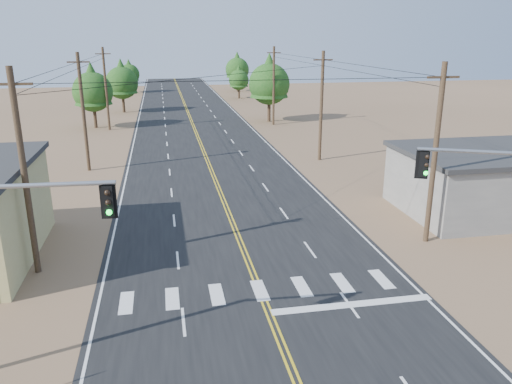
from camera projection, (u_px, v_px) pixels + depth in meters
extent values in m
cube|color=black|center=(211.00, 170.00, 43.65)|extent=(15.00, 200.00, 0.02)
cylinder|color=#4C3826|center=(25.00, 175.00, 23.41)|extent=(0.30, 0.30, 10.00)
cube|color=#4C3826|center=(11.00, 84.00, 22.15)|extent=(1.80, 0.12, 0.12)
cylinder|color=#4C3826|center=(83.00, 113.00, 42.16)|extent=(0.30, 0.30, 10.00)
cube|color=#4C3826|center=(78.00, 62.00, 40.90)|extent=(1.80, 0.12, 0.12)
cylinder|color=#4C3826|center=(106.00, 89.00, 60.91)|extent=(0.30, 0.30, 10.00)
cube|color=#4C3826|center=(103.00, 54.00, 59.65)|extent=(1.80, 0.12, 0.12)
cylinder|color=#4C3826|center=(435.00, 156.00, 27.15)|extent=(0.30, 0.30, 10.00)
cube|color=#4C3826|center=(443.00, 77.00, 25.89)|extent=(1.80, 0.12, 0.12)
cylinder|color=#4C3826|center=(321.00, 107.00, 45.90)|extent=(0.30, 0.30, 10.00)
cube|color=#4C3826|center=(323.00, 60.00, 44.64)|extent=(1.80, 0.12, 0.12)
cylinder|color=#4C3826|center=(274.00, 86.00, 64.64)|extent=(0.30, 0.30, 10.00)
cube|color=#4C3826|center=(274.00, 53.00, 63.39)|extent=(1.80, 0.12, 0.12)
cylinder|color=gray|center=(27.00, 186.00, 15.65)|extent=(5.43, 0.43, 0.15)
cube|color=black|center=(108.00, 201.00, 16.15)|extent=(0.35, 0.30, 1.05)
sphere|color=black|center=(107.00, 193.00, 15.89)|extent=(0.19, 0.19, 0.19)
sphere|color=black|center=(108.00, 203.00, 15.99)|extent=(0.19, 0.19, 0.19)
sphere|color=#0CE533|center=(109.00, 212.00, 16.09)|extent=(0.19, 0.19, 0.19)
cylinder|color=gray|center=(487.00, 152.00, 19.75)|extent=(4.90, 2.26, 0.15)
cube|color=black|center=(423.00, 164.00, 20.44)|extent=(0.43, 0.40, 1.06)
sphere|color=black|center=(427.00, 157.00, 20.20)|extent=(0.19, 0.19, 0.19)
sphere|color=black|center=(427.00, 165.00, 20.30)|extent=(0.19, 0.19, 0.19)
sphere|color=#0CE533|center=(426.00, 173.00, 20.40)|extent=(0.19, 0.19, 0.19)
cylinder|color=#3F2D1E|center=(95.00, 116.00, 63.41)|extent=(0.41, 0.41, 2.97)
cone|color=#1A4F16|center=(92.00, 83.00, 62.17)|extent=(4.62, 4.62, 5.28)
sphere|color=#1A4F16|center=(93.00, 92.00, 62.49)|extent=(4.95, 4.95, 4.95)
cylinder|color=#3F2D1E|center=(123.00, 103.00, 76.32)|extent=(0.41, 0.41, 2.91)
cone|color=#1A4F16|center=(121.00, 76.00, 75.11)|extent=(4.53, 4.53, 5.17)
sphere|color=#1A4F16|center=(122.00, 83.00, 75.43)|extent=(4.85, 4.85, 4.85)
cylinder|color=#3F2D1E|center=(130.00, 87.00, 102.83)|extent=(0.41, 0.41, 2.45)
cone|color=#1A4F16|center=(129.00, 70.00, 101.81)|extent=(3.82, 3.82, 4.36)
sphere|color=#1A4F16|center=(129.00, 74.00, 102.07)|extent=(4.09, 4.09, 4.09)
cylinder|color=#3F2D1E|center=(269.00, 109.00, 68.11)|extent=(0.45, 0.45, 3.30)
cone|color=#1A4F16|center=(269.00, 75.00, 66.74)|extent=(5.14, 5.14, 5.87)
sphere|color=#1A4F16|center=(269.00, 84.00, 67.10)|extent=(5.51, 5.51, 5.51)
cylinder|color=#3F2D1E|center=(239.00, 92.00, 93.39)|extent=(0.40, 0.40, 2.23)
cone|color=#1A4F16|center=(239.00, 76.00, 92.46)|extent=(3.47, 3.47, 3.96)
sphere|color=#1A4F16|center=(239.00, 80.00, 92.70)|extent=(3.71, 3.71, 3.71)
cylinder|color=#3F2D1E|center=(237.00, 84.00, 105.16)|extent=(0.39, 0.39, 2.95)
cone|color=#1A4F16|center=(237.00, 64.00, 103.93)|extent=(4.59, 4.59, 5.24)
sphere|color=#1A4F16|center=(237.00, 70.00, 104.25)|extent=(4.92, 4.92, 4.92)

